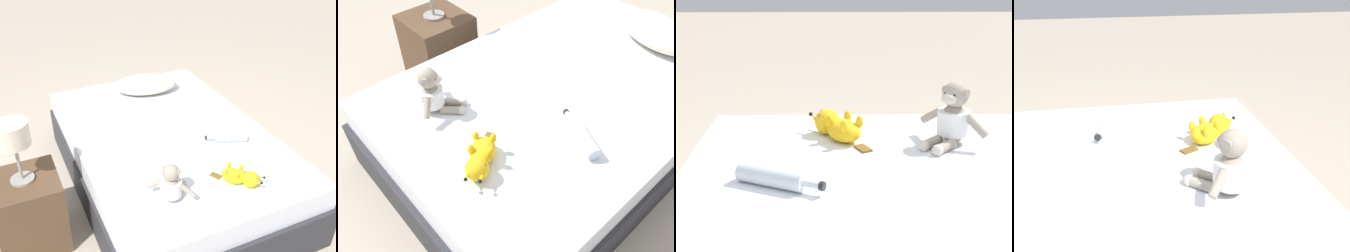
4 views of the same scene
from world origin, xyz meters
The scene contains 4 objects.
bed centered at (0.00, 0.00, 0.23)m, with size 1.35×2.05×0.47m.
plush_monkey centered at (-0.28, -0.65, 0.56)m, with size 0.26×0.26×0.24m.
plush_yellow_creature centered at (0.14, -0.71, 0.51)m, with size 0.25×0.29×0.10m.
glass_bottle centered at (0.33, -0.29, 0.50)m, with size 0.28×0.16×0.06m.
Camera 4 is at (-1.37, -0.29, 1.19)m, focal length 41.86 mm.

